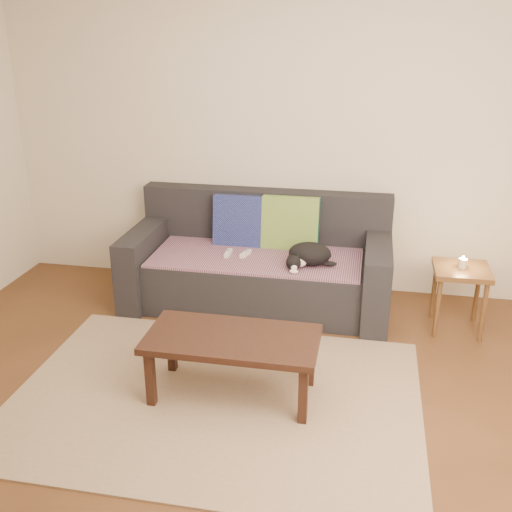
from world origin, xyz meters
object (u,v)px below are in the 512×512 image
Objects in this scene: sofa at (259,267)px; wii_remote_a at (246,254)px; cat at (308,255)px; wii_remote_b at (228,253)px; coffee_table at (232,344)px; side_table at (461,279)px.

wii_remote_a is at bearing -130.87° from sofa.
wii_remote_b is at bearing 153.63° from cat.
wii_remote_b is at bearing 109.83° from wii_remote_a.
wii_remote_a is 1.28m from coffee_table.
cat is at bearing -86.87° from wii_remote_a.
cat is 0.53m from wii_remote_a.
sofa is 1.37m from coffee_table.
cat reaches higher than wii_remote_b.
cat is 1.22m from coffee_table.
cat reaches higher than coffee_table.
side_table reaches higher than wii_remote_b.
sofa is 14.00× the size of wii_remote_a.
cat is 2.74× the size of wii_remote_b.
wii_remote_b is at bearing -153.10° from sofa.
sofa is at bearing -62.83° from wii_remote_b.
cat is at bearing -179.31° from side_table.
side_table is at bearing 38.94° from coffee_table.
wii_remote_b is 0.30× the size of side_table.
sofa is 5.10× the size of cat.
wii_remote_a is (-0.09, -0.10, 0.15)m from sofa.
coffee_table is (0.10, -1.36, 0.06)m from sofa.
wii_remote_a and wii_remote_b have the same top height.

